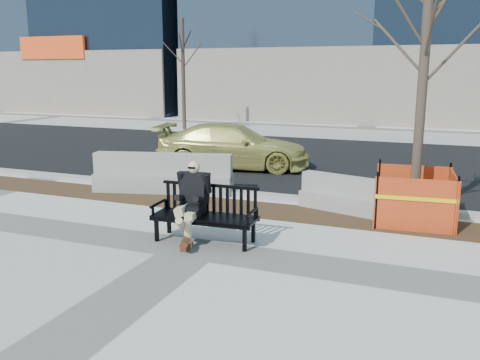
# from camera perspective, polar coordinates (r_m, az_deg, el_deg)

# --- Properties ---
(ground) EXTENTS (120.00, 120.00, 0.00)m
(ground) POSITION_cam_1_polar(r_m,az_deg,el_deg) (8.42, -5.06, -7.63)
(ground) COLOR beige
(ground) RESTS_ON ground
(mulch_strip) EXTENTS (40.00, 1.20, 0.02)m
(mulch_strip) POSITION_cam_1_polar(r_m,az_deg,el_deg) (10.69, 1.20, -3.22)
(mulch_strip) COLOR #47301C
(mulch_strip) RESTS_ON ground
(asphalt_street) EXTENTS (60.00, 10.40, 0.01)m
(asphalt_street) POSITION_cam_1_polar(r_m,az_deg,el_deg) (16.51, 8.76, 2.15)
(asphalt_street) COLOR black
(asphalt_street) RESTS_ON ground
(curb) EXTENTS (60.00, 0.25, 0.12)m
(curb) POSITION_cam_1_polar(r_m,az_deg,el_deg) (11.54, 2.86, -1.79)
(curb) COLOR #9E9B93
(curb) RESTS_ON ground
(bench) EXTENTS (1.83, 0.74, 0.96)m
(bench) POSITION_cam_1_polar(r_m,az_deg,el_deg) (8.74, -3.92, -6.86)
(bench) COLOR black
(bench) RESTS_ON ground
(seated_man) EXTENTS (0.62, 0.99, 1.34)m
(seated_man) POSITION_cam_1_polar(r_m,az_deg,el_deg) (8.87, -5.26, -6.59)
(seated_man) COLOR black
(seated_man) RESTS_ON ground
(tree_fence) EXTENTS (2.33, 2.33, 5.35)m
(tree_fence) POSITION_cam_1_polar(r_m,az_deg,el_deg) (10.34, 18.64, -4.45)
(tree_fence) COLOR #FB5121
(tree_fence) RESTS_ON ground
(sedan) EXTENTS (4.73, 2.67, 1.29)m
(sedan) POSITION_cam_1_polar(r_m,az_deg,el_deg) (15.14, -0.78, 1.37)
(sedan) COLOR tan
(sedan) RESTS_ON ground
(jersey_barrier_left) EXTENTS (3.33, 1.44, 0.94)m
(jersey_barrier_left) POSITION_cam_1_polar(r_m,az_deg,el_deg) (12.30, -8.52, -1.32)
(jersey_barrier_left) COLOR gray
(jersey_barrier_left) RESTS_ON ground
(jersey_barrier_right) EXTENTS (2.64, 1.22, 0.74)m
(jersey_barrier_right) POSITION_cam_1_polar(r_m,az_deg,el_deg) (10.59, 13.26, -3.73)
(jersey_barrier_right) COLOR gray
(jersey_barrier_right) RESTS_ON ground
(far_tree_left) EXTENTS (2.74, 2.74, 5.61)m
(far_tree_left) POSITION_cam_1_polar(r_m,az_deg,el_deg) (25.20, -6.21, 5.66)
(far_tree_left) COLOR #46372D
(far_tree_left) RESTS_ON ground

